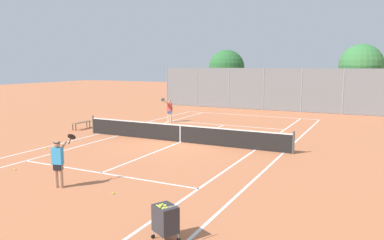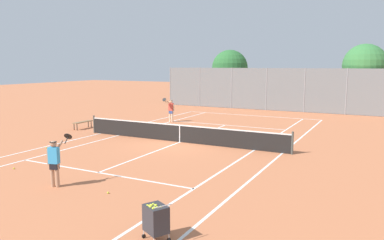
{
  "view_description": "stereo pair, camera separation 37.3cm",
  "coord_description": "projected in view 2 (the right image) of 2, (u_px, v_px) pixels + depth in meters",
  "views": [
    {
      "loc": [
        9.28,
        -17.26,
        4.12
      ],
      "look_at": [
        -0.04,
        1.5,
        1.0
      ],
      "focal_mm": 35.0,
      "sensor_mm": 36.0,
      "label": 1
    },
    {
      "loc": [
        9.61,
        -17.09,
        4.12
      ],
      "look_at": [
        -0.04,
        1.5,
        1.0
      ],
      "focal_mm": 35.0,
      "sensor_mm": 36.0,
      "label": 2
    }
  ],
  "objects": [
    {
      "name": "ground_plane",
      "position": [
        180.0,
        142.0,
        19.99
      ],
      "size": [
        120.0,
        120.0,
        0.0
      ],
      "primitive_type": "plane",
      "color": "#C67047"
    },
    {
      "name": "court_line_markings",
      "position": [
        180.0,
        142.0,
        19.99
      ],
      "size": [
        11.1,
        23.9,
        0.01
      ],
      "color": "white",
      "rests_on": "ground"
    },
    {
      "name": "tennis_net",
      "position": [
        180.0,
        133.0,
        19.92
      ],
      "size": [
        12.0,
        0.1,
        1.07
      ],
      "color": "#474C47",
      "rests_on": "ground"
    },
    {
      "name": "ball_cart",
      "position": [
        156.0,
        218.0,
        8.78
      ],
      "size": [
        0.77,
        0.7,
        0.96
      ],
      "color": "#2D2D33",
      "rests_on": "ground"
    },
    {
      "name": "player_near_side",
      "position": [
        54.0,
        160.0,
        12.58
      ],
      "size": [
        0.52,
        0.85,
        1.77
      ],
      "color": "tan",
      "rests_on": "ground"
    },
    {
      "name": "player_far_left",
      "position": [
        171.0,
        109.0,
        26.86
      ],
      "size": [
        0.64,
        0.75,
        1.77
      ],
      "color": "beige",
      "rests_on": "ground"
    },
    {
      "name": "loose_tennis_ball_1",
      "position": [
        47.0,
        148.0,
        18.53
      ],
      "size": [
        0.07,
        0.07,
        0.07
      ],
      "primitive_type": "sphere",
      "color": "#D1DB33",
      "rests_on": "ground"
    },
    {
      "name": "loose_tennis_ball_2",
      "position": [
        14.0,
        168.0,
        14.84
      ],
      "size": [
        0.07,
        0.07,
        0.07
      ],
      "primitive_type": "sphere",
      "color": "#D1DB33",
      "rests_on": "ground"
    },
    {
      "name": "loose_tennis_ball_3",
      "position": [
        108.0,
        193.0,
        12.03
      ],
      "size": [
        0.07,
        0.07,
        0.07
      ],
      "primitive_type": "sphere",
      "color": "#D1DB33",
      "rests_on": "ground"
    },
    {
      "name": "courtside_bench",
      "position": [
        83.0,
        122.0,
        24.15
      ],
      "size": [
        0.36,
        1.5,
        0.47
      ],
      "color": "olive",
      "rests_on": "ground"
    },
    {
      "name": "back_fence",
      "position": [
        266.0,
        89.0,
        33.76
      ],
      "size": [
        20.28,
        0.08,
        3.82
      ],
      "color": "gray",
      "rests_on": "ground"
    },
    {
      "name": "tree_behind_left",
      "position": [
        229.0,
        69.0,
        39.24
      ],
      "size": [
        3.75,
        3.75,
        5.64
      ],
      "color": "brown",
      "rests_on": "ground"
    },
    {
      "name": "tree_behind_right",
      "position": [
        366.0,
        67.0,
        31.53
      ],
      "size": [
        3.63,
        3.63,
        5.85
      ],
      "color": "brown",
      "rests_on": "ground"
    }
  ]
}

